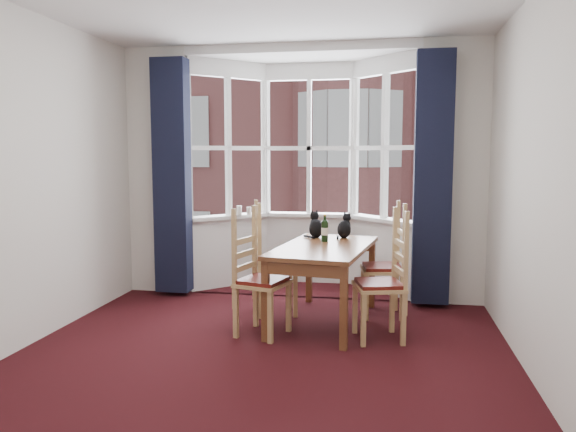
% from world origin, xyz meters
% --- Properties ---
extents(floor, '(4.50, 4.50, 0.00)m').
position_xyz_m(floor, '(0.00, 0.00, 0.00)').
color(floor, black).
rests_on(floor, ground).
extents(wall_left, '(0.00, 4.50, 4.50)m').
position_xyz_m(wall_left, '(-2.00, 0.00, 1.40)').
color(wall_left, silver).
rests_on(wall_left, floor).
extents(wall_right, '(0.00, 4.50, 4.50)m').
position_xyz_m(wall_right, '(2.00, 0.00, 1.40)').
color(wall_right, silver).
rests_on(wall_right, floor).
extents(wall_near, '(4.00, 0.00, 4.00)m').
position_xyz_m(wall_near, '(0.00, -2.25, 1.40)').
color(wall_near, silver).
rests_on(wall_near, floor).
extents(wall_back_pier_left, '(0.70, 0.12, 2.80)m').
position_xyz_m(wall_back_pier_left, '(-1.65, 2.25, 1.40)').
color(wall_back_pier_left, silver).
rests_on(wall_back_pier_left, floor).
extents(wall_back_pier_right, '(0.70, 0.12, 2.80)m').
position_xyz_m(wall_back_pier_right, '(1.65, 2.25, 1.40)').
color(wall_back_pier_right, silver).
rests_on(wall_back_pier_right, floor).
extents(bay_window, '(2.76, 0.94, 2.80)m').
position_xyz_m(bay_window, '(0.00, 2.75, 1.40)').
color(bay_window, white).
rests_on(bay_window, floor).
extents(curtain_left, '(0.38, 0.22, 2.60)m').
position_xyz_m(curtain_left, '(-1.42, 2.07, 1.35)').
color(curtain_left, black).
rests_on(curtain_left, floor).
extents(curtain_right, '(0.38, 0.22, 2.60)m').
position_xyz_m(curtain_right, '(1.42, 2.07, 1.35)').
color(curtain_right, black).
rests_on(curtain_right, floor).
extents(dining_table, '(0.98, 1.56, 0.75)m').
position_xyz_m(dining_table, '(0.39, 1.31, 0.66)').
color(dining_table, brown).
rests_on(dining_table, floor).
extents(chair_left_near, '(0.50, 0.51, 0.92)m').
position_xyz_m(chair_left_near, '(-0.20, 0.88, 0.47)').
color(chair_left_near, tan).
rests_on(chair_left_near, floor).
extents(chair_left_far, '(0.51, 0.52, 0.92)m').
position_xyz_m(chair_left_far, '(-0.22, 1.52, 0.47)').
color(chair_left_far, tan).
rests_on(chair_left_far, floor).
extents(chair_right_near, '(0.49, 0.51, 0.92)m').
position_xyz_m(chair_right_near, '(0.99, 0.93, 0.47)').
color(chair_right_near, tan).
rests_on(chair_right_near, floor).
extents(chair_right_far, '(0.46, 0.48, 0.92)m').
position_xyz_m(chair_right_far, '(1.02, 1.66, 0.47)').
color(chair_right_far, tan).
rests_on(chair_right_far, floor).
extents(cat_left, '(0.21, 0.24, 0.29)m').
position_xyz_m(cat_left, '(0.24, 1.80, 0.86)').
color(cat_left, black).
rests_on(cat_left, dining_table).
extents(cat_right, '(0.20, 0.23, 0.27)m').
position_xyz_m(cat_right, '(0.53, 1.83, 0.85)').
color(cat_right, black).
rests_on(cat_right, dining_table).
extents(wine_bottle, '(0.07, 0.07, 0.27)m').
position_xyz_m(wine_bottle, '(0.36, 1.55, 0.87)').
color(wine_bottle, black).
rests_on(wine_bottle, dining_table).
extents(candle_tall, '(0.06, 0.06, 0.12)m').
position_xyz_m(candle_tall, '(-0.79, 2.60, 0.93)').
color(candle_tall, white).
rests_on(candle_tall, bay_window).
extents(candle_short, '(0.06, 0.06, 0.10)m').
position_xyz_m(candle_short, '(-0.68, 2.63, 0.92)').
color(candle_short, white).
rests_on(candle_short, bay_window).
extents(street, '(80.00, 80.00, 0.00)m').
position_xyz_m(street, '(0.00, 32.25, -6.00)').
color(street, '#333335').
rests_on(street, ground).
extents(tenement_building, '(18.40, 7.80, 15.20)m').
position_xyz_m(tenement_building, '(0.00, 14.01, 1.60)').
color(tenement_building, '#924E4B').
rests_on(tenement_building, street).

